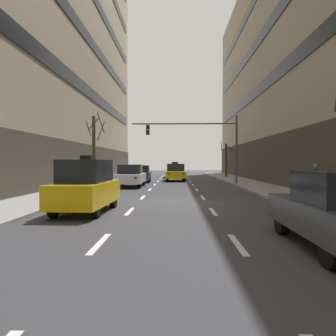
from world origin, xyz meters
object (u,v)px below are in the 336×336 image
object	(u,v)px
taxi_driving_0	(86,186)
taxi_driving_1	(174,171)
street_tree_3	(94,149)
street_tree_2	(226,159)
pedestrian_1	(315,178)
traffic_signal_0	(203,137)
taxi_driving_3	(176,173)
car_driving_4	(131,176)
car_driving_2	(141,174)

from	to	relation	value
taxi_driving_0	taxi_driving_1	xyz separation A→B (m)	(3.18, 27.76, -0.15)
street_tree_3	street_tree_2	bearing A→B (deg)	48.51
street_tree_3	pedestrian_1	bearing A→B (deg)	-32.91
traffic_signal_0	street_tree_3	xyz separation A→B (m)	(-8.61, -2.50, -1.06)
traffic_signal_0	taxi_driving_3	bearing A→B (deg)	112.39
taxi_driving_1	traffic_signal_0	world-z (taller)	traffic_signal_0
taxi_driving_1	taxi_driving_3	size ratio (longest dim) A/B	1.00
car_driving_4	street_tree_3	xyz separation A→B (m)	(-2.84, -0.07, 2.11)
taxi_driving_0	taxi_driving_1	distance (m)	27.94
car_driving_2	street_tree_2	distance (m)	12.15
taxi_driving_1	car_driving_4	bearing A→B (deg)	-102.16
car_driving_4	street_tree_2	world-z (taller)	street_tree_2
car_driving_4	traffic_signal_0	bearing A→B (deg)	22.83
car_driving_4	traffic_signal_0	distance (m)	7.02
taxi_driving_1	taxi_driving_3	world-z (taller)	taxi_driving_3
taxi_driving_1	street_tree_2	bearing A→B (deg)	-10.57
taxi_driving_1	pedestrian_1	world-z (taller)	taxi_driving_1
taxi_driving_1	car_driving_2	size ratio (longest dim) A/B	1.08
taxi_driving_3	car_driving_2	bearing A→B (deg)	-152.28
taxi_driving_1	taxi_driving_3	xyz separation A→B (m)	(0.23, -7.04, 0.00)
taxi_driving_1	car_driving_2	xyz separation A→B (m)	(-3.09, -8.79, -0.06)
traffic_signal_0	pedestrian_1	bearing A→B (deg)	-67.06
car_driving_2	taxi_driving_3	xyz separation A→B (m)	(3.32, 1.75, 0.07)
taxi_driving_0	pedestrian_1	bearing A→B (deg)	21.12
street_tree_2	taxi_driving_0	bearing A→B (deg)	-109.55
car_driving_4	taxi_driving_1	bearing A→B (deg)	77.84
car_driving_4	street_tree_2	xyz separation A→B (m)	(9.50, 13.88, 1.42)
taxi_driving_1	car_driving_4	size ratio (longest dim) A/B	1.01
car_driving_4	pedestrian_1	world-z (taller)	pedestrian_1
taxi_driving_0	car_driving_4	bearing A→B (deg)	90.27
car_driving_4	pedestrian_1	size ratio (longest dim) A/B	2.75
car_driving_2	street_tree_2	bearing A→B (deg)	39.17
car_driving_4	taxi_driving_0	bearing A→B (deg)	-89.73
taxi_driving_0	street_tree_2	bearing A→B (deg)	70.45
taxi_driving_1	pedestrian_1	xyz separation A→B (m)	(7.24, -23.74, 0.26)
taxi_driving_0	car_driving_2	distance (m)	18.98
car_driving_4	street_tree_3	world-z (taller)	street_tree_3
car_driving_2	taxi_driving_3	bearing A→B (deg)	27.72
car_driving_2	street_tree_3	world-z (taller)	street_tree_3
car_driving_4	street_tree_3	size ratio (longest dim) A/B	0.85
taxi_driving_3	car_driving_4	distance (m)	8.73
taxi_driving_3	traffic_signal_0	distance (m)	6.81
car_driving_2	car_driving_4	bearing A→B (deg)	-91.41
taxi_driving_0	taxi_driving_3	bearing A→B (deg)	80.64
pedestrian_1	taxi_driving_1	bearing A→B (deg)	106.95
pedestrian_1	street_tree_2	bearing A→B (deg)	92.48
taxi_driving_3	street_tree_2	world-z (taller)	street_tree_2
taxi_driving_1	street_tree_2	size ratio (longest dim) A/B	1.07
street_tree_3	taxi_driving_0	bearing A→B (deg)	-77.10
street_tree_2	pedestrian_1	size ratio (longest dim) A/B	2.60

